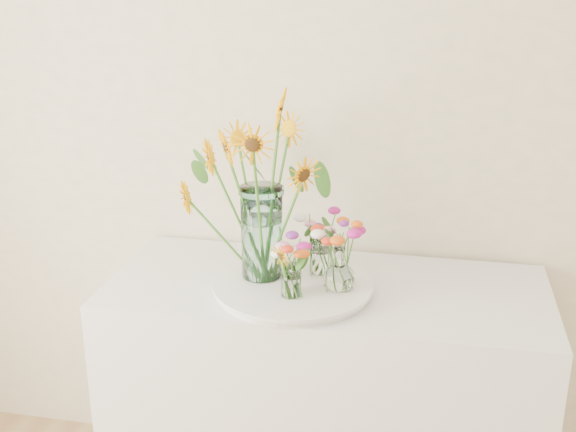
# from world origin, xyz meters

# --- Properties ---
(counter) EXTENTS (1.40, 0.60, 0.90)m
(counter) POSITION_xyz_m (-0.06, 1.93, 0.45)
(counter) COLOR white
(counter) RESTS_ON ground_plane
(tray) EXTENTS (0.47, 0.47, 0.02)m
(tray) POSITION_xyz_m (-0.15, 1.86, 0.91)
(tray) COLOR white
(tray) RESTS_ON counter
(mason_jar) EXTENTS (0.16, 0.16, 0.30)m
(mason_jar) POSITION_xyz_m (-0.26, 1.90, 1.08)
(mason_jar) COLOR #AFEBE9
(mason_jar) RESTS_ON tray
(sunflower_bouquet) EXTENTS (1.06, 1.06, 0.60)m
(sunflower_bouquet) POSITION_xyz_m (-0.26, 1.90, 1.22)
(sunflower_bouquet) COLOR #FFAC05
(sunflower_bouquet) RESTS_ON tray
(small_vase_a) EXTENTS (0.08, 0.08, 0.10)m
(small_vase_a) POSITION_xyz_m (-0.14, 1.77, 0.98)
(small_vase_a) COLOR white
(small_vase_a) RESTS_ON tray
(wildflower_posy_a) EXTENTS (0.19, 0.19, 0.19)m
(wildflower_posy_a) POSITION_xyz_m (-0.14, 1.77, 1.02)
(wildflower_posy_a) COLOR #DD5913
(wildflower_posy_a) RESTS_ON tray
(small_vase_b) EXTENTS (0.13, 0.13, 0.14)m
(small_vase_b) POSITION_xyz_m (-0.01, 1.85, 0.99)
(small_vase_b) COLOR white
(small_vase_b) RESTS_ON tray
(wildflower_posy_b) EXTENTS (0.19, 0.19, 0.23)m
(wildflower_posy_b) POSITION_xyz_m (-0.01, 1.85, 1.04)
(wildflower_posy_b) COLOR #DD5913
(wildflower_posy_b) RESTS_ON tray
(small_vase_c) EXTENTS (0.08, 0.08, 0.12)m
(small_vase_c) POSITION_xyz_m (-0.08, 1.96, 0.99)
(small_vase_c) COLOR white
(small_vase_c) RESTS_ON tray
(wildflower_posy_c) EXTENTS (0.19, 0.19, 0.21)m
(wildflower_posy_c) POSITION_xyz_m (-0.08, 1.96, 1.03)
(wildflower_posy_c) COLOR #DD5913
(wildflower_posy_c) RESTS_ON tray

